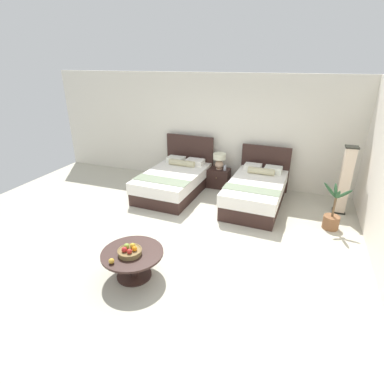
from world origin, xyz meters
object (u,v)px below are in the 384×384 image
object	(u,v)px
fruit_bowl	(130,251)
potted_palm	(332,218)
bed_near_corner	(256,191)
vase	(225,168)
bed_near_window	(174,180)
nightstand	(218,178)
loose_apple	(111,261)
table_lamp	(219,160)
coffee_table	(133,258)
floor_lamp_corner	(345,181)

from	to	relation	value
fruit_bowl	potted_palm	bearing A→B (deg)	42.62
bed_near_corner	vase	distance (m)	1.19
fruit_bowl	potted_palm	xyz separation A→B (m)	(2.93, 2.70, -0.26)
bed_near_window	nightstand	world-z (taller)	bed_near_window
nightstand	loose_apple	size ratio (longest dim) A/B	7.05
table_lamp	coffee_table	size ratio (longest dim) A/B	0.44
bed_near_corner	fruit_bowl	distance (m)	3.53
coffee_table	potted_palm	bearing A→B (deg)	42.03
nightstand	loose_apple	distance (m)	4.31
fruit_bowl	bed_near_corner	bearing A→B (deg)	67.64
bed_near_window	table_lamp	xyz separation A→B (m)	(0.94, 0.75, 0.43)
nightstand	vase	size ratio (longest dim) A/B	4.20
coffee_table	floor_lamp_corner	bearing A→B (deg)	47.91
coffee_table	potted_palm	xyz separation A→B (m)	(2.93, 2.64, -0.09)
nightstand	loose_apple	world-z (taller)	loose_apple
fruit_bowl	potted_palm	distance (m)	3.99
vase	coffee_table	distance (m)	3.93
nightstand	floor_lamp_corner	xyz separation A→B (m)	(2.90, -0.47, 0.50)
bed_near_window	bed_near_corner	world-z (taller)	bed_near_window
bed_near_window	loose_apple	bearing A→B (deg)	-80.88
bed_near_corner	nightstand	distance (m)	1.33
loose_apple	potted_palm	size ratio (longest dim) A/B	0.08
nightstand	potted_palm	world-z (taller)	potted_palm
floor_lamp_corner	nightstand	bearing A→B (deg)	170.76
vase	fruit_bowl	xyz separation A→B (m)	(-0.41, -3.96, -0.06)
bed_near_corner	vase	bearing A→B (deg)	142.86
vase	fruit_bowl	distance (m)	3.98
bed_near_corner	table_lamp	world-z (taller)	bed_near_corner
table_lamp	vase	distance (m)	0.26
bed_near_corner	coffee_table	world-z (taller)	bed_near_corner
bed_near_corner	table_lamp	xyz separation A→B (m)	(-1.10, 0.76, 0.41)
bed_near_window	coffee_table	size ratio (longest dim) A/B	2.35
coffee_table	loose_apple	bearing A→B (deg)	-110.88
coffee_table	fruit_bowl	world-z (taller)	fruit_bowl
table_lamp	vase	xyz separation A→B (m)	(0.17, -0.06, -0.19)
fruit_bowl	vase	bearing A→B (deg)	84.05
floor_lamp_corner	potted_palm	world-z (taller)	floor_lamp_corner
coffee_table	potted_palm	size ratio (longest dim) A/B	0.99
coffee_table	potted_palm	world-z (taller)	potted_palm
vase	fruit_bowl	bearing A→B (deg)	-95.95
vase	loose_apple	world-z (taller)	vase
potted_palm	fruit_bowl	bearing A→B (deg)	-137.38
nightstand	fruit_bowl	bearing A→B (deg)	-93.46
bed_near_window	table_lamp	world-z (taller)	bed_near_window
bed_near_window	nightstand	size ratio (longest dim) A/B	3.88
fruit_bowl	floor_lamp_corner	xyz separation A→B (m)	(3.14, 3.53, 0.25)
coffee_table	loose_apple	world-z (taller)	loose_apple
floor_lamp_corner	potted_palm	xyz separation A→B (m)	(-0.21, -0.84, -0.50)
table_lamp	floor_lamp_corner	world-z (taller)	floor_lamp_corner
bed_near_corner	loose_apple	xyz separation A→B (m)	(-1.47, -3.54, 0.15)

